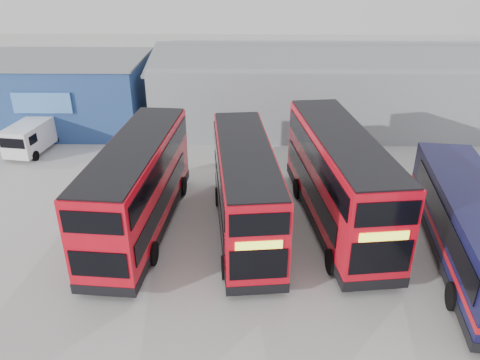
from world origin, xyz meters
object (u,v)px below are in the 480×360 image
double_decker_right (339,181)px  single_decker_blue (470,229)px  office_block (65,92)px  double_decker_left (139,188)px  double_decker_centre (245,191)px  maintenance_shed (353,86)px  panel_van (33,135)px

double_decker_right → single_decker_blue: double_decker_right is taller
office_block → double_decker_left: bearing=-59.7°
double_decker_centre → double_decker_left: bearing=173.7°
double_decker_right → single_decker_blue: size_ratio=0.95×
single_decker_blue → maintenance_shed: bearing=-78.7°
single_decker_blue → double_decker_centre: bearing=-5.5°
maintenance_shed → double_decker_centre: bearing=-116.3°
maintenance_shed → double_decker_centre: 18.82m
double_decker_left → single_decker_blue: double_decker_left is taller
double_decker_right → panel_van: size_ratio=2.33×
double_decker_centre → double_decker_right: size_ratio=0.92×
office_block → panel_van: (-0.54, -5.13, -1.44)m
double_decker_left → double_decker_centre: double_decker_left is taller
maintenance_shed → single_decker_blue: maintenance_shed is taller
maintenance_shed → double_decker_centre: maintenance_shed is taller
office_block → panel_van: bearing=-96.0°
single_decker_blue → double_decker_left: bearing=-1.3°
maintenance_shed → panel_van: (-22.54, -7.13, -1.47)m
double_decker_centre → panel_van: (-14.18, 9.73, -1.02)m
double_decker_left → panel_van: (-9.21, 9.69, -1.10)m
double_decker_left → double_decker_right: bearing=-171.2°
office_block → single_decker_blue: 28.85m
double_decker_right → panel_van: 20.72m
office_block → panel_van: 5.35m
double_decker_right → single_decker_blue: bearing=-37.0°
double_decker_left → double_decker_right: double_decker_right is taller
office_block → double_decker_left: 17.17m
double_decker_left → single_decker_blue: bearing=175.6°
maintenance_shed → double_decker_left: (-13.33, -16.83, -0.37)m
double_decker_left → panel_van: bearing=-42.0°
office_block → double_decker_centre: bearing=-47.4°
maintenance_shed → double_decker_left: 21.47m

